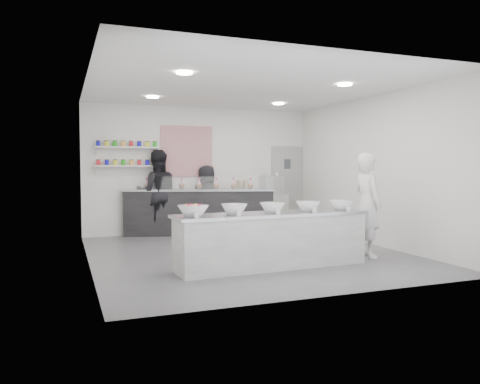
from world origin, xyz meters
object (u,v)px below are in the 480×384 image
Objects in this scene: staff_right at (207,199)px; espresso_ledge at (263,211)px; prep_counter at (272,240)px; back_bar at (199,212)px; espresso_machine at (272,184)px; staff_left at (157,193)px; woman_prep at (368,205)px.

espresso_ledge is at bearing 177.36° from staff_right.
staff_right reaches higher than espresso_ledge.
back_bar is at bearing 88.99° from prep_counter.
espresso_machine is 2.90m from staff_left.
staff_left reaches higher than woman_prep.
prep_counter is 1.95× the size of staff_right.
staff_left is at bearing 178.96° from espresso_machine.
staff_right is at bearing 177.93° from espresso_ledge.
woman_prep is (0.07, -3.83, -0.22)m from espresso_machine.
staff_right reaches higher than back_bar.
staff_right reaches higher than prep_counter.
back_bar is 1.73m from espresso_ledge.
back_bar reaches higher than prep_counter.
prep_counter is at bearing -71.01° from back_bar.
back_bar is 2.13× the size of staff_right.
back_bar is 2.06m from espresso_machine.
back_bar is 6.49× the size of espresso_machine.
prep_counter is at bearing 111.76° from staff_left.
espresso_machine is (0.25, 0.00, 0.67)m from espresso_ledge.
prep_counter is 5.96× the size of espresso_machine.
staff_right is at bearing 28.05° from woman_prep.
prep_counter is 2.52× the size of espresso_ledge.
staff_left reaches higher than staff_right.
espresso_ledge is 2.69m from staff_left.
espresso_ledge reaches higher than prep_counter.
staff_left is at bearing 101.68° from prep_counter.
staff_left reaches higher than prep_counter.
espresso_ledge is 3.87m from woman_prep.
espresso_ledge is 0.64× the size of staff_left.
woman_prep is 4.88m from staff_left.
prep_counter is 4.33m from espresso_ledge.
staff_left is (-2.64, 0.05, 0.51)m from espresso_ledge.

